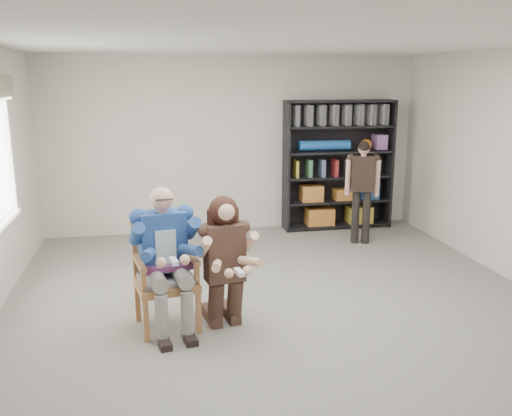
{
  "coord_description": "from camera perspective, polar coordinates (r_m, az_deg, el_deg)",
  "views": [
    {
      "loc": [
        -1.31,
        -5.09,
        2.45
      ],
      "look_at": [
        -0.2,
        0.6,
        1.05
      ],
      "focal_mm": 38.0,
      "sensor_mm": 36.0,
      "label": 1
    }
  ],
  "objects": [
    {
      "name": "room_shell",
      "position": [
        5.36,
        3.34,
        2.26
      ],
      "size": [
        6.0,
        7.0,
        2.8
      ],
      "primitive_type": null,
      "color": "silver",
      "rests_on": "ground"
    },
    {
      "name": "floor",
      "position": [
        5.8,
        3.14,
        -11.44
      ],
      "size": [
        6.0,
        7.0,
        0.01
      ],
      "primitive_type": "cube",
      "color": "slate",
      "rests_on": "ground"
    },
    {
      "name": "armchair",
      "position": [
        5.45,
        -9.46,
        -6.94
      ],
      "size": [
        0.74,
        0.73,
        1.11
      ],
      "primitive_type": null,
      "rotation": [
        0.0,
        0.0,
        0.18
      ],
      "color": "#9C6235",
      "rests_on": "floor"
    },
    {
      "name": "seated_man",
      "position": [
        5.4,
        -9.53,
        -5.28
      ],
      "size": [
        0.77,
        0.96,
        1.45
      ],
      "primitive_type": null,
      "rotation": [
        0.0,
        0.0,
        0.18
      ],
      "color": "navy",
      "rests_on": "floor"
    },
    {
      "name": "kneeling_woman",
      "position": [
        5.35,
        -3.21,
        -5.98
      ],
      "size": [
        0.7,
        0.97,
        1.32
      ],
      "primitive_type": null,
      "rotation": [
        0.0,
        0.0,
        0.18
      ],
      "color": "#38281F",
      "rests_on": "floor"
    },
    {
      "name": "bookshelf",
      "position": [
        9.0,
        8.65,
        4.48
      ],
      "size": [
        1.8,
        0.38,
        2.1
      ],
      "primitive_type": null,
      "color": "black",
      "rests_on": "floor"
    },
    {
      "name": "standing_man",
      "position": [
        8.21,
        11.09,
        1.58
      ],
      "size": [
        0.54,
        0.41,
        1.56
      ],
      "primitive_type": null,
      "rotation": [
        0.0,
        0.0,
        -0.32
      ],
      "color": "black",
      "rests_on": "floor"
    }
  ]
}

